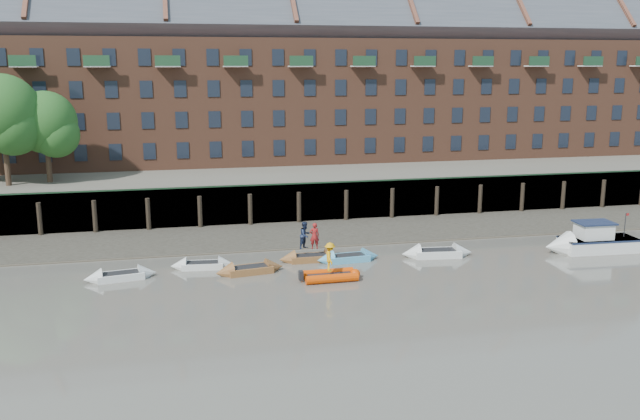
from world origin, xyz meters
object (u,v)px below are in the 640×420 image
object	(u,v)px
rowboat_4	(348,258)
rowboat_5	(437,253)
rowboat_1	(203,265)
person_rower_b	(305,235)
rowboat_3	(310,258)
rib_tender	(332,275)
motor_launch	(584,242)
person_rower_a	(314,236)
rowboat_0	(121,276)
person_rib_crew	(330,257)
rowboat_2	(250,270)

from	to	relation	value
rowboat_4	rowboat_5	xyz separation A→B (m)	(6.18, -0.25, 0.03)
rowboat_1	person_rower_b	bearing A→B (deg)	8.52
rowboat_3	person_rower_b	world-z (taller)	person_rower_b
rib_tender	motor_launch	bearing A→B (deg)	5.85
rowboat_5	person_rower_b	bearing A→B (deg)	179.62
person_rower_a	person_rower_b	xyz separation A→B (m)	(-0.59, 0.19, 0.03)
rowboat_3	person_rower_b	xyz separation A→B (m)	(-0.31, 0.21, 1.52)
rowboat_0	rowboat_3	size ratio (longest dim) A/B	1.05
person_rib_crew	rowboat_5	bearing A→B (deg)	-60.95
rib_tender	motor_launch	distance (m)	18.74
rowboat_0	person_rib_crew	bearing A→B (deg)	-22.41
rowboat_0	rowboat_3	distance (m)	12.17
rowboat_1	rowboat_4	bearing A→B (deg)	3.01
rowboat_2	person_rower_a	xyz separation A→B (m)	(4.53, 1.84, 1.48)
rowboat_4	person_rower_b	distance (m)	3.24
rib_tender	person_rower_a	distance (m)	4.45
rowboat_3	rowboat_4	bearing A→B (deg)	-13.62
rib_tender	person_rib_crew	size ratio (longest dim) A/B	1.99
rowboat_0	rib_tender	distance (m)	12.89
motor_launch	person_rower_a	xyz separation A→B (m)	(-18.80, 1.87, 1.01)
rowboat_4	person_rib_crew	bearing A→B (deg)	-124.24
motor_launch	person_rower_a	distance (m)	18.92
rowboat_1	rowboat_5	size ratio (longest dim) A/B	0.83
motor_launch	rowboat_1	bearing A→B (deg)	-1.21
person_rower_a	motor_launch	bearing A→B (deg)	177.32
rowboat_5	person_rower_a	distance (m)	8.51
rib_tender	person_rower_a	bearing A→B (deg)	91.64
motor_launch	person_rower_a	world-z (taller)	person_rower_a
rowboat_5	person_rib_crew	world-z (taller)	person_rib_crew
person_rower_a	person_rower_b	bearing A→B (deg)	-14.59
rowboat_1	rib_tender	bearing A→B (deg)	-22.52
person_rower_a	person_rower_b	size ratio (longest dim) A/B	0.96
rowboat_1	rowboat_3	world-z (taller)	rowboat_3
rowboat_2	rib_tender	size ratio (longest dim) A/B	1.27
rowboat_0	rib_tender	bearing A→B (deg)	-22.02
person_rower_a	person_rower_b	distance (m)	0.62
rowboat_0	rowboat_1	distance (m)	5.15
rowboat_0	person_rib_crew	distance (m)	12.81
rowboat_1	rowboat_5	bearing A→B (deg)	3.07
rowboat_4	motor_launch	distance (m)	16.69
rowboat_0	rowboat_2	xyz separation A→B (m)	(7.84, -0.40, 0.00)
rowboat_0	rowboat_1	world-z (taller)	rowboat_0
rowboat_0	rowboat_5	distance (m)	20.72
rib_tender	motor_launch	world-z (taller)	motor_launch
rib_tender	rowboat_2	bearing A→B (deg)	152.17
rowboat_3	rowboat_4	distance (m)	2.51
rowboat_5	motor_launch	bearing A→B (deg)	0.46
rowboat_2	rowboat_3	world-z (taller)	rowboat_2
person_rib_crew	rowboat_0	bearing A→B (deg)	83.72
rowboat_4	motor_launch	world-z (taller)	motor_launch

